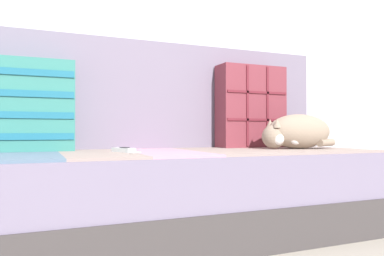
# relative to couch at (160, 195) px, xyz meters

# --- Properties ---
(ground_plane) EXTENTS (14.00, 14.00, 0.00)m
(ground_plane) POSITION_rel_couch_xyz_m (0.00, -0.16, -0.19)
(ground_plane) COLOR #A89E8E
(couch) EXTENTS (2.07, 0.78, 0.38)m
(couch) POSITION_rel_couch_xyz_m (0.00, 0.00, 0.00)
(couch) COLOR #3D3838
(couch) RESTS_ON ground_plane
(sofa_backrest) EXTENTS (2.03, 0.14, 0.55)m
(sofa_backrest) POSITION_rel_couch_xyz_m (0.00, 0.32, 0.47)
(sofa_backrest) COLOR slate
(sofa_backrest) RESTS_ON couch
(throw_pillow_quilted) EXTENTS (0.38, 0.14, 0.44)m
(throw_pillow_quilted) POSITION_rel_couch_xyz_m (0.58, 0.18, 0.41)
(throw_pillow_quilted) COLOR brown
(throw_pillow_quilted) RESTS_ON couch
(throw_pillow_striped) EXTENTS (0.47, 0.14, 0.39)m
(throw_pillow_striped) POSITION_rel_couch_xyz_m (-0.58, 0.17, 0.39)
(throw_pillow_striped) COLOR #337A70
(throw_pillow_striped) RESTS_ON couch
(sleeping_cat) EXTENTS (0.42, 0.20, 0.17)m
(sleeping_cat) POSITION_rel_couch_xyz_m (0.68, -0.07, 0.27)
(sleeping_cat) COLOR gray
(sleeping_cat) RESTS_ON couch
(game_remote_near) EXTENTS (0.10, 0.19, 0.02)m
(game_remote_near) POSITION_rel_couch_xyz_m (-0.17, -0.06, 0.20)
(game_remote_near) COLOR white
(game_remote_near) RESTS_ON couch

